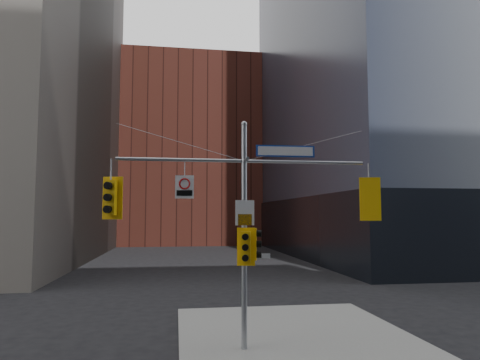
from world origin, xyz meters
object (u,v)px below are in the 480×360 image
object	(u,v)px
signal_assembly	(244,211)
traffic_light_pole_front	(246,247)
regulatory_sign_arm	(184,186)
traffic_light_pole_side	(254,244)
street_sign_blade	(285,151)
traffic_light_west_arm	(110,198)
traffic_light_east_arm	(369,199)

from	to	relation	value
signal_assembly	traffic_light_pole_front	distance (m)	1.16
signal_assembly	regulatory_sign_arm	distance (m)	2.04
traffic_light_pole_side	regulatory_sign_arm	bearing A→B (deg)	104.09
street_sign_blade	regulatory_sign_arm	size ratio (longest dim) A/B	2.69
traffic_light_pole_front	regulatory_sign_arm	size ratio (longest dim) A/B	1.63
signal_assembly	street_sign_blade	distance (m)	2.36
traffic_light_west_arm	street_sign_blade	bearing A→B (deg)	13.77
traffic_light_west_arm	traffic_light_pole_front	world-z (taller)	traffic_light_west_arm
traffic_light_west_arm	street_sign_blade	distance (m)	5.70
traffic_light_pole_front	street_sign_blade	distance (m)	3.36
traffic_light_pole_side	traffic_light_pole_front	world-z (taller)	traffic_light_pole_front
street_sign_blade	traffic_light_west_arm	bearing A→B (deg)	-178.86
traffic_light_west_arm	traffic_light_pole_side	distance (m)	4.67
traffic_light_pole_front	street_sign_blade	size ratio (longest dim) A/B	0.61
traffic_light_west_arm	regulatory_sign_arm	size ratio (longest dim) A/B	1.82
traffic_light_pole_side	street_sign_blade	size ratio (longest dim) A/B	0.51
traffic_light_west_arm	regulatory_sign_arm	bearing A→B (deg)	13.02
traffic_light_east_arm	regulatory_sign_arm	distance (m)	6.11
street_sign_blade	traffic_light_pole_side	bearing A→B (deg)	-178.41
traffic_light_west_arm	traffic_light_pole_side	xyz separation A→B (m)	(4.44, -0.02, -1.44)
signal_assembly	traffic_light_east_arm	xyz separation A→B (m)	(4.21, 0.00, 0.38)
signal_assembly	regulatory_sign_arm	world-z (taller)	signal_assembly
traffic_light_east_arm	street_sign_blade	xyz separation A→B (m)	(-2.84, 0.00, 1.55)
signal_assembly	traffic_light_pole_side	world-z (taller)	signal_assembly
traffic_light_west_arm	traffic_light_pole_side	bearing A→B (deg)	13.67
traffic_light_pole_front	street_sign_blade	world-z (taller)	street_sign_blade
traffic_light_pole_front	regulatory_sign_arm	bearing A→B (deg)	-174.47
traffic_light_west_arm	traffic_light_east_arm	bearing A→B (deg)	13.79
traffic_light_pole_front	signal_assembly	bearing A→B (deg)	103.25
traffic_light_pole_front	street_sign_blade	xyz separation A→B (m)	(1.36, 0.27, 3.06)
traffic_light_pole_front	traffic_light_pole_side	bearing A→B (deg)	52.60
signal_assembly	traffic_light_pole_side	distance (m)	1.10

